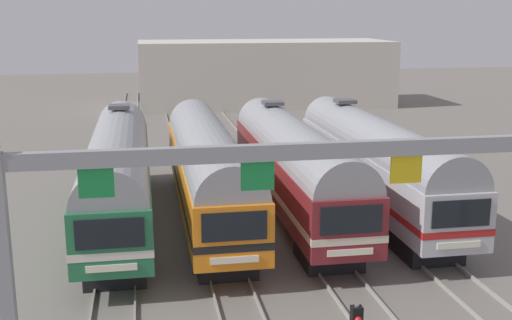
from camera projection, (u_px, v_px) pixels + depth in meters
The scene contains 8 objects.
ground_plane at pixel (251, 218), 31.72m from camera, with size 160.00×160.00×0.00m, color slate.
track_bed at pixel (213, 147), 48.02m from camera, with size 14.06×70.00×0.15m.
commuter_train_green at pixel (118, 170), 30.05m from camera, with size 2.88×18.06×5.05m.
commuter_train_orange at pixel (208, 166), 30.76m from camera, with size 2.88×18.06×4.77m.
commuter_train_maroon at pixel (293, 163), 31.47m from camera, with size 2.88×18.06×5.05m.
commuter_train_stainless at pixel (375, 160), 32.18m from camera, with size 2.88×18.06×5.05m.
catenary_gantry at pixel (333, 190), 17.62m from camera, with size 17.80×0.44×6.97m.
maintenance_building at pixel (265, 73), 69.39m from camera, with size 26.60×10.00×6.90m, color beige.
Camera 1 is at (-5.03, -29.86, 9.87)m, focal length 45.26 mm.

